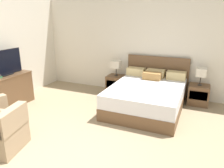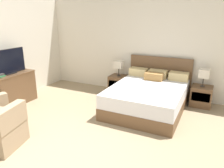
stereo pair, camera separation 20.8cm
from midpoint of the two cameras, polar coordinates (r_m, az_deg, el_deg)
The scene contains 9 objects.
wall_back at distance 6.22m, azimuth 8.47°, elevation 9.79°, with size 6.89×0.06×2.69m, color silver.
bed at distance 5.30m, azimuth 10.63°, elevation -3.15°, with size 1.68×2.11×1.11m.
nightstand_left at distance 6.34m, azimuth 2.68°, elevation -0.03°, with size 0.49×0.45×0.50m.
nightstand_right at distance 5.88m, azimuth 23.22°, elevation -2.94°, with size 0.49×0.45×0.50m.
table_lamp_left at distance 6.19m, azimuth 2.76°, elevation 5.05°, with size 0.24×0.24×0.43m.
table_lamp_right at distance 5.72m, azimuth 23.91°, elevation 2.47°, with size 0.24×0.24×0.43m.
dresser at distance 5.99m, azimuth -23.48°, elevation -1.01°, with size 0.52×1.07×0.79m.
tv at distance 5.80m, azimuth -24.53°, elevation 5.24°, with size 0.18×0.93×0.60m.
armchair_companion at distance 4.19m, azimuth -25.72°, elevation -11.11°, with size 0.82×0.81×0.76m.
Camera 2 is at (1.96, -1.86, 2.18)m, focal length 35.00 mm.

